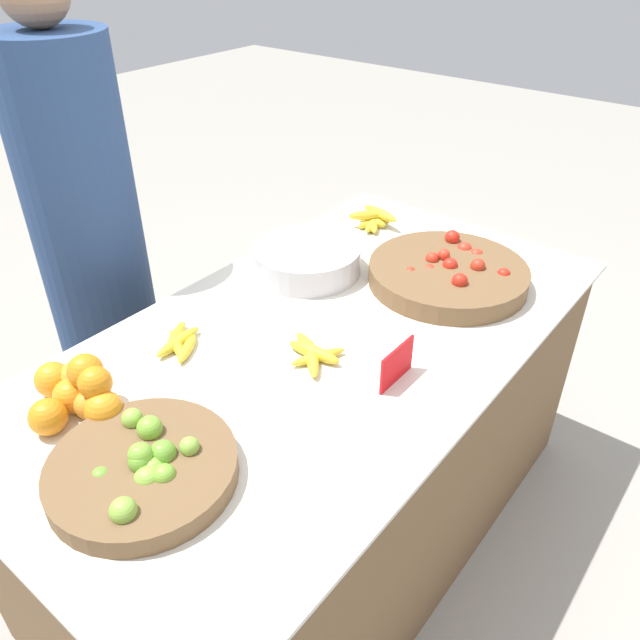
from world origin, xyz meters
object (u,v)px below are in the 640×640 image
(tomato_basket, at_px, (448,274))
(metal_bowl, at_px, (306,259))
(price_sign, at_px, (397,364))
(vendor_person, at_px, (96,266))
(lime_bowl, at_px, (144,468))

(tomato_basket, distance_m, metal_bowl, 0.43)
(price_sign, bearing_deg, vendor_person, 94.91)
(lime_bowl, height_order, tomato_basket, tomato_basket)
(price_sign, height_order, vendor_person, vendor_person)
(price_sign, distance_m, vendor_person, 1.08)
(tomato_basket, relative_size, price_sign, 3.58)
(lime_bowl, distance_m, metal_bowl, 0.89)
(tomato_basket, height_order, vendor_person, vendor_person)
(tomato_basket, bearing_deg, vendor_person, 121.57)
(tomato_basket, bearing_deg, lime_bowl, 174.97)
(metal_bowl, bearing_deg, tomato_basket, -61.17)
(metal_bowl, height_order, vendor_person, vendor_person)
(lime_bowl, height_order, vendor_person, vendor_person)
(lime_bowl, relative_size, price_sign, 2.85)
(lime_bowl, bearing_deg, price_sign, -21.59)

